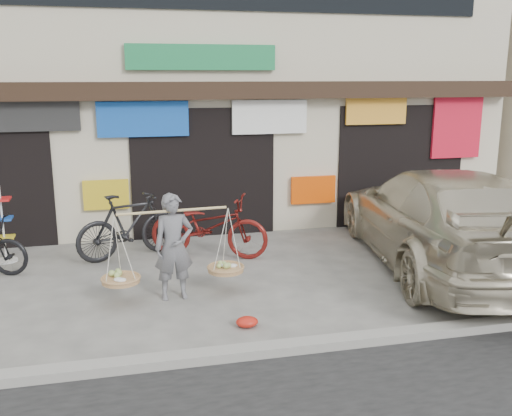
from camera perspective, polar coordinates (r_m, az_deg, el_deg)
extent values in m
plane|color=gray|center=(9.03, -1.92, -8.65)|extent=(70.00, 70.00, 0.00)
cube|color=gray|center=(7.23, 1.27, -13.95)|extent=(70.00, 0.25, 0.12)
cube|color=beige|center=(14.82, -7.10, 13.63)|extent=(14.00, 6.00, 7.00)
cube|color=black|center=(11.70, -5.33, 11.61)|extent=(14.00, 0.35, 0.35)
cube|color=black|center=(12.25, -5.42, 3.69)|extent=(3.00, 0.60, 2.70)
cube|color=black|center=(13.60, 13.77, 4.31)|extent=(3.00, 0.60, 2.70)
cube|color=#262626|center=(11.78, -21.11, 8.62)|extent=(1.60, 0.08, 0.60)
cube|color=blue|center=(11.69, -11.22, 8.72)|extent=(1.80, 0.08, 0.70)
cube|color=white|center=(12.06, 1.37, 9.10)|extent=(1.60, 0.08, 0.70)
cube|color=gold|center=(12.87, 11.92, 9.52)|extent=(1.40, 0.08, 0.60)
cube|color=red|center=(13.86, 19.43, 7.64)|extent=(1.20, 0.08, 1.40)
cube|color=gold|center=(11.89, -14.75, 1.30)|extent=(0.90, 0.08, 0.60)
cube|color=#F34E07|center=(12.56, 5.75, 1.83)|extent=(1.00, 0.08, 0.60)
cube|color=#1D8249|center=(11.77, -5.44, 14.79)|extent=(3.00, 0.08, 0.50)
imported|color=slate|center=(8.72, -8.22, -3.87)|extent=(0.63, 0.44, 1.64)
cylinder|color=#D2B575|center=(8.58, -8.34, -0.29)|extent=(1.65, 0.17, 0.04)
cylinder|color=tan|center=(8.78, -13.35, -7.02)|extent=(0.56, 0.56, 0.07)
ellipsoid|color=#A5BF66|center=(8.76, -13.38, -6.65)|extent=(0.39, 0.39, 0.10)
cylinder|color=tan|center=(9.02, -3.05, -6.12)|extent=(0.56, 0.56, 0.07)
ellipsoid|color=#A5BF66|center=(9.00, -3.05, -5.76)|extent=(0.39, 0.39, 0.10)
imported|color=black|center=(10.90, -12.54, -1.72)|extent=(2.12, 1.26, 1.23)
imported|color=maroon|center=(10.72, -4.75, -1.81)|extent=(2.38, 1.65, 1.19)
imported|color=beige|center=(10.64, 18.09, -0.94)|extent=(3.42, 6.41, 1.77)
cube|color=black|center=(13.36, 13.42, 0.68)|extent=(1.69, 0.37, 0.45)
cube|color=silver|center=(13.45, 13.30, 0.33)|extent=(0.45, 0.09, 0.12)
cylinder|color=silver|center=(11.52, -23.68, -4.82)|extent=(0.40, 0.40, 0.04)
cylinder|color=silver|center=(11.34, -24.00, -1.42)|extent=(0.04, 0.04, 1.45)
cube|color=yellow|center=(11.40, -23.88, -2.74)|extent=(0.35, 0.35, 0.04)
cube|color=#194CB2|center=(11.32, -24.05, -0.98)|extent=(0.35, 0.35, 0.04)
cube|color=red|center=(11.24, -24.22, 0.81)|extent=(0.35, 0.35, 0.04)
ellipsoid|color=red|center=(7.93, -0.90, -11.31)|extent=(0.31, 0.25, 0.14)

